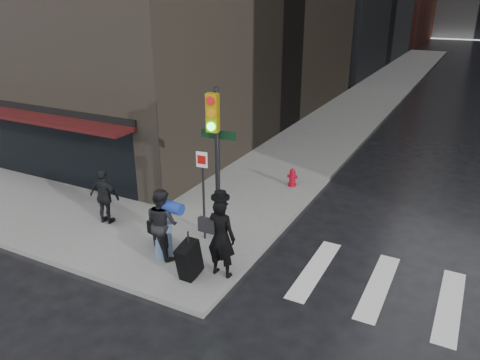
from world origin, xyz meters
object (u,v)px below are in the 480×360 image
at_px(man_overcoat, 214,241).
at_px(traffic_light, 214,147).
at_px(man_jeans, 162,223).
at_px(man_greycoat, 105,197).
at_px(fire_hydrant, 292,178).

relative_size(man_overcoat, traffic_light, 0.53).
bearing_deg(man_jeans, man_greycoat, -1.21).
relative_size(man_jeans, man_greycoat, 1.11).
bearing_deg(man_greycoat, fire_hydrant, -132.37).
height_order(man_jeans, man_greycoat, man_jeans).
distance_m(man_overcoat, man_jeans, 1.69).
relative_size(man_jeans, traffic_light, 0.44).
relative_size(man_overcoat, fire_hydrant, 3.43).
bearing_deg(man_overcoat, traffic_light, -60.42).
bearing_deg(man_overcoat, man_greycoat, -11.94).
bearing_deg(traffic_light, man_greycoat, -179.20).
xyz_separation_m(traffic_light, fire_hydrant, (0.36, 4.78, -2.47)).
bearing_deg(man_jeans, fire_hydrant, -87.33).
bearing_deg(man_overcoat, fire_hydrant, -85.71).
distance_m(man_jeans, fire_hydrant, 6.14).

